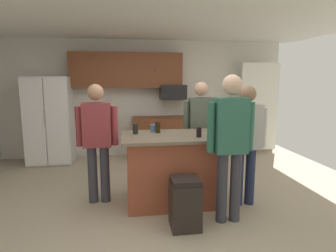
# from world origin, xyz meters

# --- Properties ---
(floor) EXTENTS (7.04, 7.04, 0.00)m
(floor) POSITION_xyz_m (0.00, 0.00, 0.00)
(floor) COLOR #B7A88E
(floor) RESTS_ON ground
(ceiling) EXTENTS (7.04, 7.04, 0.00)m
(ceiling) POSITION_xyz_m (0.00, 0.00, 2.60)
(ceiling) COLOR white
(back_wall) EXTENTS (6.40, 0.10, 2.60)m
(back_wall) POSITION_xyz_m (0.00, 2.80, 1.30)
(back_wall) COLOR silver
(back_wall) RESTS_ON ground
(french_door_window_panel) EXTENTS (0.90, 0.06, 2.00)m
(french_door_window_panel) POSITION_xyz_m (2.60, 2.40, 1.10)
(french_door_window_panel) COLOR white
(french_door_window_panel) RESTS_ON ground
(cabinet_run_upper) EXTENTS (2.40, 0.38, 0.75)m
(cabinet_run_upper) POSITION_xyz_m (-0.40, 2.60, 1.93)
(cabinet_run_upper) COLOR brown
(cabinet_run_lower) EXTENTS (1.80, 0.63, 0.90)m
(cabinet_run_lower) POSITION_xyz_m (0.60, 2.48, 0.45)
(cabinet_run_lower) COLOR brown
(cabinet_run_lower) RESTS_ON ground
(refrigerator) EXTENTS (0.88, 0.76, 1.79)m
(refrigerator) POSITION_xyz_m (-2.00, 2.38, 0.89)
(refrigerator) COLOR white
(refrigerator) RESTS_ON ground
(microwave_over_range) EXTENTS (0.56, 0.40, 0.32)m
(microwave_over_range) POSITION_xyz_m (0.60, 2.50, 1.45)
(microwave_over_range) COLOR black
(kitchen_island) EXTENTS (1.36, 0.91, 0.97)m
(kitchen_island) POSITION_xyz_m (0.16, 0.05, 0.49)
(kitchen_island) COLOR #9E4C33
(kitchen_island) RESTS_ON ground
(person_guest_right) EXTENTS (0.57, 0.24, 1.79)m
(person_guest_right) POSITION_xyz_m (0.77, -0.60, 1.04)
(person_guest_right) COLOR #383842
(person_guest_right) RESTS_ON ground
(person_elder_center) EXTENTS (0.57, 0.22, 1.67)m
(person_elder_center) POSITION_xyz_m (-0.85, 0.21, 0.96)
(person_elder_center) COLOR #383842
(person_elder_center) RESTS_ON ground
(person_host_foreground) EXTENTS (0.57, 0.22, 1.65)m
(person_host_foreground) POSITION_xyz_m (1.15, -0.18, 0.95)
(person_host_foreground) COLOR #232D4C
(person_host_foreground) RESTS_ON ground
(person_guest_by_door) EXTENTS (0.57, 0.22, 1.69)m
(person_guest_by_door) POSITION_xyz_m (0.76, 0.71, 0.98)
(person_guest_by_door) COLOR #4C5166
(person_guest_by_door) RESTS_ON ground
(glass_pilsner) EXTENTS (0.07, 0.07, 0.15)m
(glass_pilsner) POSITION_xyz_m (-0.00, 0.24, 1.05)
(glass_pilsner) COLOR black
(glass_pilsner) RESTS_ON kitchen_island
(glass_dark_ale) EXTENTS (0.07, 0.07, 0.14)m
(glass_dark_ale) POSITION_xyz_m (-0.32, 0.20, 1.05)
(glass_dark_ale) COLOR black
(glass_dark_ale) RESTS_ON kitchen_island
(glass_short_whisky) EXTENTS (0.07, 0.07, 0.13)m
(glass_short_whisky) POSITION_xyz_m (0.50, -0.14, 1.04)
(glass_short_whisky) COLOR black
(glass_short_whisky) RESTS_ON kitchen_island
(mug_ceramic_white) EXTENTS (0.13, 0.09, 0.10)m
(mug_ceramic_white) POSITION_xyz_m (-0.05, 0.34, 1.03)
(mug_ceramic_white) COLOR #4C6B99
(mug_ceramic_white) RESTS_ON kitchen_island
(trash_bin) EXTENTS (0.34, 0.34, 0.61)m
(trash_bin) POSITION_xyz_m (0.21, -0.69, 0.30)
(trash_bin) COLOR black
(trash_bin) RESTS_ON ground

